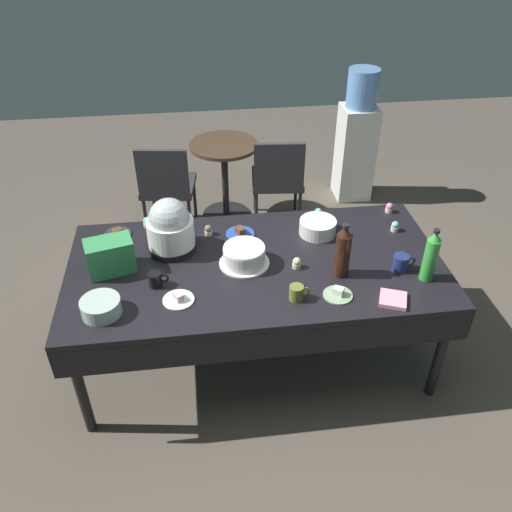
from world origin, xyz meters
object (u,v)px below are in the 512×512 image
dessert_plate_sage (338,294)px  soda_bottle_lime_soda (431,256)px  cupcake_vanilla (395,226)px  water_cooler (357,139)px  round_cafe_table (225,167)px  cupcake_lemon (297,263)px  potluck_table (256,271)px  dessert_plate_white (178,299)px  maroon_chair_left (167,183)px  coffee_mug_navy (401,263)px  frosted_layer_cake (244,256)px  cupcake_berry (318,213)px  soda_bottle_cola (343,252)px  glass_salad_bowl (101,307)px  coffee_mug_black (156,279)px  maroon_chair_right (278,176)px  dessert_plate_charcoal (118,233)px  ceramic_snack_bowl (318,227)px  cupcake_rose (147,222)px  soda_carton (110,256)px  dessert_plate_cobalt (240,233)px  slow_cooker (170,228)px  coffee_mug_olive (297,293)px  cupcake_mint (208,230)px  cupcake_cocoa (389,208)px

dessert_plate_sage → soda_bottle_lime_soda: (0.53, 0.08, 0.14)m
cupcake_vanilla → water_cooler: 1.82m
round_cafe_table → soda_bottle_lime_soda: bearing=-64.4°
cupcake_vanilla → cupcake_lemon: (-0.70, -0.30, 0.00)m
potluck_table → dessert_plate_white: bearing=-148.4°
maroon_chair_left → coffee_mug_navy: bearing=-51.5°
potluck_table → frosted_layer_cake: 0.14m
cupcake_berry → cupcake_vanilla: size_ratio=1.00×
soda_bottle_cola → coffee_mug_navy: (0.35, -0.00, -0.11)m
glass_salad_bowl → cupcake_vanilla: glass_salad_bowl is taller
round_cafe_table → coffee_mug_black: bearing=-105.3°
coffee_mug_navy → maroon_chair_right: (-0.42, 1.73, -0.31)m
dessert_plate_charcoal → maroon_chair_left: maroon_chair_left is taller
glass_salad_bowl → dessert_plate_charcoal: 0.74m
ceramic_snack_bowl → coffee_mug_black: size_ratio=2.04×
glass_salad_bowl → cupcake_rose: (0.20, 0.81, -0.01)m
cupcake_rose → soda_carton: size_ratio=0.26×
maroon_chair_left → water_cooler: size_ratio=0.69×
cupcake_vanilla → potluck_table: bearing=-166.1°
glass_salad_bowl → dessert_plate_white: (0.40, 0.05, -0.03)m
dessert_plate_white → dessert_plate_sage: size_ratio=1.06×
dessert_plate_cobalt → soda_carton: size_ratio=0.70×
slow_cooker → round_cafe_table: bearing=74.5°
soda_bottle_lime_soda → coffee_mug_olive: 0.77m
round_cafe_table → cupcake_rose: bearing=-114.7°
cupcake_berry → cupcake_lemon: (-0.25, -0.53, 0.00)m
ceramic_snack_bowl → cupcake_berry: 0.20m
coffee_mug_olive → potluck_table: bearing=116.7°
maroon_chair_right → soda_bottle_cola: bearing=-87.6°
dessert_plate_cobalt → coffee_mug_olive: bearing=-70.3°
cupcake_vanilla → water_cooler: (0.29, 1.78, -0.19)m
coffee_mug_olive → round_cafe_table: size_ratio=0.16×
dessert_plate_sage → soda_bottle_lime_soda: soda_bottle_lime_soda is taller
frosted_layer_cake → dessert_plate_sage: 0.59m
glass_salad_bowl → soda_bottle_cola: soda_bottle_cola is taller
cupcake_mint → soda_bottle_lime_soda: (1.19, -0.61, 0.12)m
round_cafe_table → glass_salad_bowl: bearing=-110.7°
frosted_layer_cake → soda_bottle_cola: (0.53, -0.17, 0.10)m
cupcake_cocoa → soda_bottle_lime_soda: bearing=-92.6°
dessert_plate_sage → soda_bottle_cola: size_ratio=0.48×
cupcake_cocoa → round_cafe_table: (-1.01, 1.33, -0.28)m
dessert_plate_cobalt → coffee_mug_black: 0.68m
cupcake_lemon → cupcake_mint: bearing=139.7°
cupcake_vanilla → soda_carton: 1.76m
coffee_mug_black → coffee_mug_navy: bearing=-1.5°
soda_carton → maroon_chair_right: soda_carton is taller
cupcake_rose → maroon_chair_right: maroon_chair_right is taller
ceramic_snack_bowl → dessert_plate_cobalt: (-0.49, 0.05, -0.04)m
cupcake_rose → cupcake_vanilla: bearing=-9.1°
frosted_layer_cake → glass_salad_bowl: bearing=-157.2°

